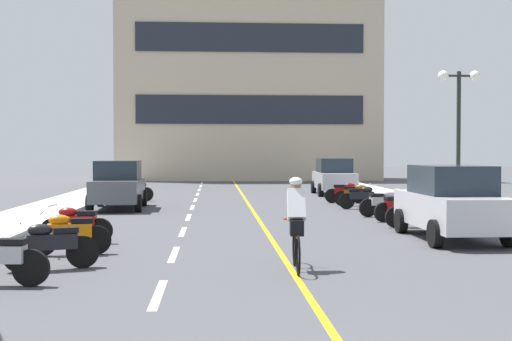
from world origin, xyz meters
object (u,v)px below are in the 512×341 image
(motorcycle_5, at_px, (414,211))
(motorcycle_6, at_px, (399,206))
(motorcycle_2, at_px, (51,244))
(motorcycle_8, at_px, (362,197))
(street_lamp_mid, at_px, (459,107))
(motorcycle_7, at_px, (384,202))
(parked_car_near, at_px, (451,202))
(cyclist_rider, at_px, (296,221))
(motorcycle_11, at_px, (135,190))
(motorcycle_3, at_px, (69,233))
(parked_car_mid, at_px, (118,185))
(parked_car_far, at_px, (334,176))
(motorcycle_4, at_px, (76,224))
(motorcycle_9, at_px, (356,194))
(motorcycle_10, at_px, (345,192))

(motorcycle_5, height_order, motorcycle_6, same)
(motorcycle_2, height_order, motorcycle_8, same)
(motorcycle_5, bearing_deg, street_lamp_mid, 55.07)
(motorcycle_7, bearing_deg, street_lamp_mid, 12.74)
(street_lamp_mid, relative_size, parked_car_near, 1.14)
(cyclist_rider, bearing_deg, motorcycle_11, 105.67)
(motorcycle_2, relative_size, motorcycle_3, 0.97)
(parked_car_mid, height_order, motorcycle_7, parked_car_mid)
(parked_car_far, xyz_separation_m, motorcycle_5, (-0.29, -14.59, -0.44))
(motorcycle_4, xyz_separation_m, motorcycle_7, (8.85, 6.07, 0.00))
(street_lamp_mid, bearing_deg, cyclist_rider, -123.16)
(motorcycle_2, height_order, motorcycle_4, same)
(motorcycle_8, bearing_deg, motorcycle_7, -88.01)
(parked_car_near, xyz_separation_m, parked_car_mid, (-9.39, 9.40, 0.00))
(parked_car_near, distance_m, motorcycle_11, 16.53)
(parked_car_far, distance_m, motorcycle_8, 8.51)
(motorcycle_3, bearing_deg, motorcycle_4, 97.05)
(motorcycle_6, xyz_separation_m, motorcycle_9, (-0.10, 5.93, 0.00))
(motorcycle_5, xyz_separation_m, motorcycle_10, (-0.20, 9.13, 0.00))
(parked_car_near, distance_m, motorcycle_3, 9.05)
(motorcycle_7, xyz_separation_m, motorcycle_8, (-0.10, 2.89, 0.00))
(motorcycle_3, xyz_separation_m, motorcycle_5, (8.70, 4.66, 0.00))
(motorcycle_9, xyz_separation_m, motorcycle_10, (-0.12, 1.56, 0.00))
(street_lamp_mid, relative_size, motorcycle_8, 2.83)
(motorcycle_7, bearing_deg, cyclist_rider, -112.61)
(motorcycle_6, bearing_deg, motorcycle_4, -153.32)
(parked_car_near, bearing_deg, motorcycle_11, 124.12)
(motorcycle_10, bearing_deg, motorcycle_6, -88.33)
(motorcycle_10, relative_size, motorcycle_11, 1.04)
(motorcycle_6, bearing_deg, motorcycle_9, 90.93)
(motorcycle_2, relative_size, motorcycle_6, 0.98)
(motorcycle_2, relative_size, motorcycle_11, 1.00)
(motorcycle_4, distance_m, motorcycle_9, 13.67)
(motorcycle_5, distance_m, motorcycle_7, 3.21)
(street_lamp_mid, distance_m, motorcycle_8, 4.85)
(motorcycle_9, height_order, cyclist_rider, cyclist_rider)
(parked_car_near, height_order, motorcycle_8, parked_car_near)
(parked_car_mid, relative_size, motorcycle_9, 2.56)
(motorcycle_2, distance_m, motorcycle_4, 3.58)
(street_lamp_mid, height_order, motorcycle_4, street_lamp_mid)
(parked_car_near, distance_m, parked_car_far, 17.25)
(motorcycle_7, bearing_deg, motorcycle_11, 139.34)
(motorcycle_3, bearing_deg, motorcycle_11, 91.67)
(parked_car_far, bearing_deg, motorcycle_7, -91.81)
(parked_car_near, xyz_separation_m, motorcycle_11, (-9.27, 13.68, -0.44))
(street_lamp_mid, xyz_separation_m, motorcycle_6, (-2.66, -2.19, -3.20))
(motorcycle_7, distance_m, motorcycle_10, 5.92)
(parked_car_near, height_order, cyclist_rider, parked_car_near)
(parked_car_far, bearing_deg, motorcycle_4, -117.84)
(parked_car_far, xyz_separation_m, motorcycle_9, (-0.36, -7.02, -0.44))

